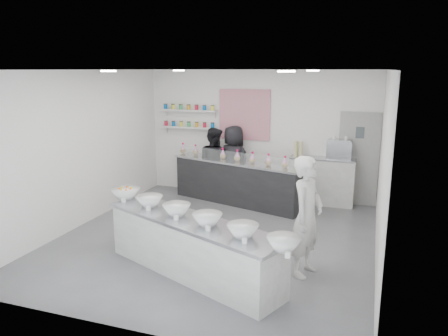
# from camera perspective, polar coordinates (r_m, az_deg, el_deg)

# --- Properties ---
(floor) EXTENTS (6.00, 6.00, 0.00)m
(floor) POSITION_cam_1_polar(r_m,az_deg,el_deg) (8.03, -1.10, -9.21)
(floor) COLOR #515156
(floor) RESTS_ON ground
(ceiling) EXTENTS (6.00, 6.00, 0.00)m
(ceiling) POSITION_cam_1_polar(r_m,az_deg,el_deg) (7.45, -1.21, 12.72)
(ceiling) COLOR white
(ceiling) RESTS_ON floor
(back_wall) EXTENTS (5.50, 0.00, 5.50)m
(back_wall) POSITION_cam_1_polar(r_m,az_deg,el_deg) (10.42, 4.55, 4.44)
(back_wall) COLOR white
(back_wall) RESTS_ON floor
(left_wall) EXTENTS (0.00, 6.00, 6.00)m
(left_wall) POSITION_cam_1_polar(r_m,az_deg,el_deg) (8.91, -18.01, 2.42)
(left_wall) COLOR white
(left_wall) RESTS_ON floor
(right_wall) EXTENTS (0.00, 6.00, 6.00)m
(right_wall) POSITION_cam_1_polar(r_m,az_deg,el_deg) (7.15, 20.01, -0.18)
(right_wall) COLOR white
(right_wall) RESTS_ON floor
(back_door) EXTENTS (0.88, 0.04, 2.10)m
(back_door) POSITION_cam_1_polar(r_m,az_deg,el_deg) (10.15, 17.13, 1.10)
(back_door) COLOR gray
(back_door) RESTS_ON floor
(pattern_panel) EXTENTS (1.25, 0.03, 1.20)m
(pattern_panel) POSITION_cam_1_polar(r_m,az_deg,el_deg) (10.44, 2.69, 6.96)
(pattern_panel) COLOR #A6113B
(pattern_panel) RESTS_ON back_wall
(jar_shelf_lower) EXTENTS (1.45, 0.22, 0.04)m
(jar_shelf_lower) POSITION_cam_1_polar(r_m,az_deg,el_deg) (10.88, -4.56, 5.32)
(jar_shelf_lower) COLOR silver
(jar_shelf_lower) RESTS_ON back_wall
(jar_shelf_upper) EXTENTS (1.45, 0.22, 0.04)m
(jar_shelf_upper) POSITION_cam_1_polar(r_m,az_deg,el_deg) (10.84, -4.60, 7.52)
(jar_shelf_upper) COLOR silver
(jar_shelf_upper) RESTS_ON back_wall
(preserve_jars) EXTENTS (1.45, 0.10, 0.56)m
(preserve_jars) POSITION_cam_1_polar(r_m,az_deg,el_deg) (10.83, -4.63, 6.78)
(preserve_jars) COLOR red
(preserve_jars) RESTS_ON jar_shelf_lower
(downlight_0) EXTENTS (0.24, 0.24, 0.02)m
(downlight_0) POSITION_cam_1_polar(r_m,az_deg,el_deg) (7.19, -14.87, 12.14)
(downlight_0) COLOR white
(downlight_0) RESTS_ON ceiling
(downlight_1) EXTENTS (0.24, 0.24, 0.02)m
(downlight_1) POSITION_cam_1_polar(r_m,az_deg,el_deg) (6.10, 8.15, 12.39)
(downlight_1) COLOR white
(downlight_1) RESTS_ON ceiling
(downlight_2) EXTENTS (0.24, 0.24, 0.02)m
(downlight_2) POSITION_cam_1_polar(r_m,az_deg,el_deg) (9.46, -5.94, 12.56)
(downlight_2) COLOR white
(downlight_2) RESTS_ON ceiling
(downlight_3) EXTENTS (0.24, 0.24, 0.02)m
(downlight_3) POSITION_cam_1_polar(r_m,az_deg,el_deg) (8.67, 11.53, 12.35)
(downlight_3) COLOR white
(downlight_3) RESTS_ON ceiling
(prep_counter) EXTENTS (3.17, 1.89, 0.86)m
(prep_counter) POSITION_cam_1_polar(r_m,az_deg,el_deg) (6.60, -4.20, -10.29)
(prep_counter) COLOR #AEAEA9
(prep_counter) RESTS_ON floor
(back_bar) EXTENTS (3.22, 1.46, 0.99)m
(back_bar) POSITION_cam_1_polar(r_m,az_deg,el_deg) (9.92, 1.71, -1.89)
(back_bar) COLOR black
(back_bar) RESTS_ON floor
(sneeze_guard) EXTENTS (3.02, 0.90, 0.27)m
(sneeze_guard) POSITION_cam_1_polar(r_m,az_deg,el_deg) (9.56, 0.81, 1.40)
(sneeze_guard) COLOR white
(sneeze_guard) RESTS_ON back_bar
(espresso_ledge) EXTENTS (1.44, 0.46, 1.07)m
(espresso_ledge) POSITION_cam_1_polar(r_m,az_deg,el_deg) (10.13, 12.66, -1.65)
(espresso_ledge) COLOR #AEAEA9
(espresso_ledge) RESTS_ON floor
(espresso_machine) EXTENTS (0.53, 0.37, 0.41)m
(espresso_machine) POSITION_cam_1_polar(r_m,az_deg,el_deg) (9.95, 14.84, 2.32)
(espresso_machine) COLOR #93969E
(espresso_machine) RESTS_ON espresso_ledge
(cup_stacks) EXTENTS (0.24, 0.24, 0.34)m
(cup_stacks) POSITION_cam_1_polar(r_m,az_deg,el_deg) (10.05, 9.74, 2.49)
(cup_stacks) COLOR tan
(cup_stacks) RESTS_ON espresso_ledge
(prep_bowls) EXTENTS (3.59, 1.93, 0.17)m
(prep_bowls) POSITION_cam_1_polar(r_m,az_deg,el_deg) (6.41, -4.28, -6.06)
(prep_bowls) COLOR white
(prep_bowls) RESTS_ON prep_counter
(label_cards) EXTENTS (3.31, 0.04, 0.07)m
(label_cards) POSITION_cam_1_polar(r_m,az_deg,el_deg) (5.93, -4.27, -8.20)
(label_cards) COLOR white
(label_cards) RESTS_ON prep_counter
(cookie_bags) EXTENTS (3.24, 1.08, 0.26)m
(cookie_bags) POSITION_cam_1_polar(r_m,az_deg,el_deg) (9.79, 1.74, 1.64)
(cookie_bags) COLOR pink
(cookie_bags) RESTS_ON back_bar
(woman_prep) EXTENTS (0.59, 0.75, 1.80)m
(woman_prep) POSITION_cam_1_polar(r_m,az_deg,el_deg) (6.55, 10.76, -6.24)
(woman_prep) COLOR silver
(woman_prep) RESTS_ON floor
(staff_left) EXTENTS (0.99, 0.88, 1.68)m
(staff_left) POSITION_cam_1_polar(r_m,az_deg,el_deg) (10.35, -1.33, 0.70)
(staff_left) COLOR black
(staff_left) RESTS_ON floor
(staff_right) EXTENTS (0.97, 0.76, 1.73)m
(staff_right) POSITION_cam_1_polar(r_m,az_deg,el_deg) (10.29, 1.25, 0.79)
(staff_right) COLOR black
(staff_right) RESTS_ON floor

